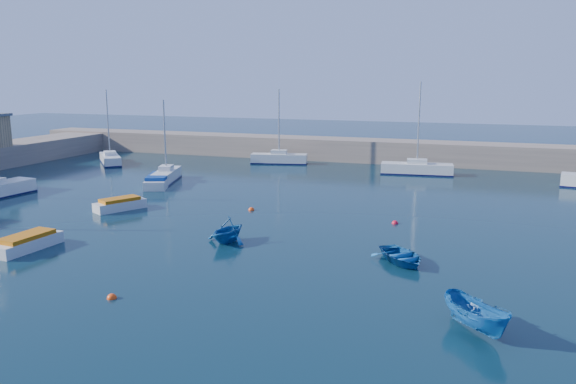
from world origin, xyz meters
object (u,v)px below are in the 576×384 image
(sailboat_4, at_px, (110,159))
(motorboat_2, at_px, (159,181))
(dinghy_center, at_px, (402,256))
(dinghy_right, at_px, (476,316))
(motorboat_0, at_px, (27,242))
(dinghy_left, at_px, (228,230))
(sailboat_6, at_px, (417,168))
(motorboat_1, at_px, (120,204))
(sailboat_3, at_px, (167,175))
(sailboat_5, at_px, (279,158))

(sailboat_4, bearing_deg, motorboat_2, -80.46)
(dinghy_center, distance_m, dinghy_right, 8.62)
(sailboat_4, xyz_separation_m, motorboat_0, (16.41, -30.11, -0.13))
(sailboat_4, height_order, dinghy_right, sailboat_4)
(dinghy_left, bearing_deg, motorboat_2, 145.60)
(sailboat_6, bearing_deg, dinghy_right, -176.23)
(sailboat_4, height_order, motorboat_2, sailboat_4)
(motorboat_1, bearing_deg, sailboat_3, 132.40)
(dinghy_left, height_order, dinghy_right, dinghy_left)
(motorboat_0, relative_size, motorboat_2, 0.76)
(sailboat_4, xyz_separation_m, sailboat_6, (35.00, 4.18, 0.06))
(sailboat_6, relative_size, motorboat_0, 2.22)
(sailboat_3, height_order, motorboat_1, sailboat_3)
(motorboat_2, bearing_deg, sailboat_3, 81.97)
(sailboat_5, relative_size, motorboat_1, 2.15)
(motorboat_2, bearing_deg, motorboat_1, -97.28)
(dinghy_center, xyz_separation_m, dinghy_left, (-10.63, 0.44, 0.41))
(sailboat_6, xyz_separation_m, motorboat_2, (-22.00, -14.51, -0.12))
(sailboat_6, height_order, motorboat_0, sailboat_6)
(sailboat_3, bearing_deg, motorboat_1, -92.83)
(sailboat_5, distance_m, dinghy_left, 32.40)
(sailboat_4, distance_m, dinghy_right, 53.01)
(sailboat_3, xyz_separation_m, sailboat_4, (-12.43, 8.04, -0.04))
(sailboat_6, distance_m, dinghy_left, 30.18)
(motorboat_0, bearing_deg, motorboat_2, 104.00)
(sailboat_3, distance_m, motorboat_0, 22.43)
(sailboat_4, xyz_separation_m, dinghy_left, (26.89, -24.90, 0.21))
(sailboat_4, xyz_separation_m, dinghy_center, (37.52, -25.33, -0.20))
(sailboat_6, bearing_deg, motorboat_0, 145.38)
(sailboat_3, bearing_deg, sailboat_6, 11.27)
(sailboat_5, relative_size, motorboat_0, 2.01)
(sailboat_5, bearing_deg, sailboat_6, -110.23)
(sailboat_5, distance_m, motorboat_2, 17.79)
(sailboat_4, xyz_separation_m, motorboat_2, (12.99, -10.33, -0.06))
(sailboat_6, bearing_deg, sailboat_5, 75.75)
(motorboat_0, bearing_deg, sailboat_5, 90.45)
(sailboat_4, relative_size, sailboat_6, 0.90)
(sailboat_3, bearing_deg, dinghy_right, -57.80)
(sailboat_6, distance_m, motorboat_0, 39.01)
(dinghy_center, bearing_deg, motorboat_1, 129.37)
(sailboat_3, xyz_separation_m, sailboat_5, (6.38, 14.52, 0.02))
(sailboat_4, height_order, sailboat_6, sailboat_6)
(sailboat_5, bearing_deg, motorboat_1, 160.49)
(sailboat_6, xyz_separation_m, dinghy_right, (6.50, -37.16, 0.04))
(sailboat_3, xyz_separation_m, motorboat_2, (0.56, -2.29, -0.10))
(sailboat_4, bearing_deg, motorboat_0, -103.38)
(sailboat_4, height_order, dinghy_center, sailboat_4)
(motorboat_1, xyz_separation_m, dinghy_right, (26.08, -13.26, 0.23))
(sailboat_4, bearing_deg, dinghy_right, -80.44)
(sailboat_5, height_order, motorboat_2, sailboat_5)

